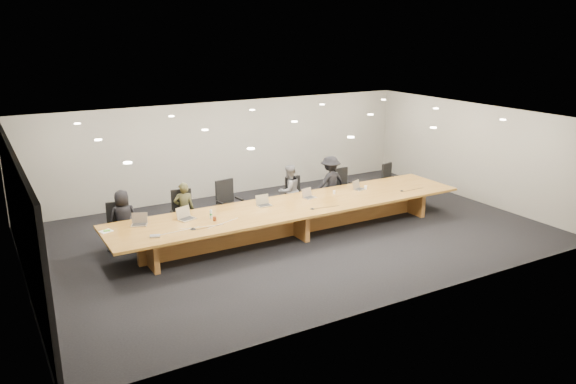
% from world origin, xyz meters
% --- Properties ---
extents(ground, '(12.00, 12.00, 0.00)m').
position_xyz_m(ground, '(0.00, 0.00, 0.00)').
color(ground, black).
rests_on(ground, ground).
extents(back_wall, '(12.00, 0.02, 2.80)m').
position_xyz_m(back_wall, '(0.00, 4.00, 1.40)').
color(back_wall, '#B2AEA2').
rests_on(back_wall, ground).
extents(left_wall_panel, '(0.08, 7.84, 2.74)m').
position_xyz_m(left_wall_panel, '(-5.94, 0.00, 1.37)').
color(left_wall_panel, black).
rests_on(left_wall_panel, ground).
extents(conference_table, '(9.00, 1.80, 0.75)m').
position_xyz_m(conference_table, '(0.00, 0.00, 0.52)').
color(conference_table, brown).
rests_on(conference_table, ground).
extents(chair_far_left, '(0.61, 0.61, 1.06)m').
position_xyz_m(chair_far_left, '(-3.91, 1.24, 0.53)').
color(chair_far_left, black).
rests_on(chair_far_left, ground).
extents(chair_left, '(0.67, 0.67, 1.16)m').
position_xyz_m(chair_left, '(-2.37, 1.16, 0.58)').
color(chair_left, black).
rests_on(chair_left, ground).
extents(chair_mid_left, '(0.69, 0.69, 1.20)m').
position_xyz_m(chair_mid_left, '(-1.10, 1.32, 0.60)').
color(chair_mid_left, black).
rests_on(chair_mid_left, ground).
extents(chair_mid_right, '(0.56, 0.56, 1.04)m').
position_xyz_m(chair_mid_right, '(0.82, 1.29, 0.52)').
color(chair_mid_right, black).
rests_on(chair_mid_right, ground).
extents(chair_right, '(0.57, 0.57, 1.07)m').
position_xyz_m(chair_right, '(2.43, 1.29, 0.54)').
color(chair_right, black).
rests_on(chair_right, ground).
extents(chair_far_right, '(0.66, 0.66, 1.04)m').
position_xyz_m(chair_far_right, '(4.05, 1.20, 0.52)').
color(chair_far_right, black).
rests_on(chair_far_right, ground).
extents(person_a, '(0.66, 0.44, 1.34)m').
position_xyz_m(person_a, '(-3.77, 1.27, 0.67)').
color(person_a, black).
rests_on(person_a, ground).
extents(person_b, '(0.56, 0.44, 1.34)m').
position_xyz_m(person_b, '(-2.33, 1.23, 0.67)').
color(person_b, '#33331C').
rests_on(person_b, ground).
extents(person_c, '(0.77, 0.65, 1.40)m').
position_xyz_m(person_c, '(0.59, 1.27, 0.70)').
color(person_c, '#5E5E60').
rests_on(person_c, ground).
extents(person_d, '(1.01, 0.65, 1.49)m').
position_xyz_m(person_d, '(1.90, 1.28, 0.74)').
color(person_d, black).
rests_on(person_d, ground).
extents(laptop_a, '(0.40, 0.35, 0.26)m').
position_xyz_m(laptop_a, '(-3.64, 0.42, 0.88)').
color(laptop_a, tan).
rests_on(laptop_a, conference_table).
extents(laptop_b, '(0.43, 0.36, 0.28)m').
position_xyz_m(laptop_b, '(-2.61, 0.27, 0.89)').
color(laptop_b, '#BBAF8F').
rests_on(laptop_b, conference_table).
extents(laptop_c, '(0.34, 0.25, 0.26)m').
position_xyz_m(laptop_c, '(-0.65, 0.29, 0.88)').
color(laptop_c, tan).
rests_on(laptop_c, conference_table).
extents(laptop_d, '(0.35, 0.28, 0.24)m').
position_xyz_m(laptop_d, '(0.63, 0.30, 0.87)').
color(laptop_d, '#C0AB92').
rests_on(laptop_d, conference_table).
extents(laptop_e, '(0.37, 0.32, 0.24)m').
position_xyz_m(laptop_e, '(2.18, 0.30, 0.87)').
color(laptop_e, tan).
rests_on(laptop_e, conference_table).
extents(water_bottle, '(0.06, 0.06, 0.19)m').
position_xyz_m(water_bottle, '(-2.11, 0.08, 0.85)').
color(water_bottle, silver).
rests_on(water_bottle, conference_table).
extents(amber_mug, '(0.10, 0.10, 0.10)m').
position_xyz_m(amber_mug, '(-2.11, -0.11, 0.80)').
color(amber_mug, '#682D12').
rests_on(amber_mug, conference_table).
extents(paper_cup_near, '(0.08, 0.08, 0.08)m').
position_xyz_m(paper_cup_near, '(1.37, 0.31, 0.79)').
color(paper_cup_near, silver).
rests_on(paper_cup_near, conference_table).
extents(paper_cup_far, '(0.10, 0.10, 0.09)m').
position_xyz_m(paper_cup_far, '(2.32, 0.24, 0.80)').
color(paper_cup_far, white).
rests_on(paper_cup_far, conference_table).
extents(notepad, '(0.29, 0.26, 0.01)m').
position_xyz_m(notepad, '(-4.35, 0.38, 0.76)').
color(notepad, white).
rests_on(notepad, conference_table).
extents(lime_gadget, '(0.15, 0.11, 0.02)m').
position_xyz_m(lime_gadget, '(-4.33, 0.37, 0.78)').
color(lime_gadget, '#5CB22F').
rests_on(lime_gadget, notepad).
extents(av_box, '(0.24, 0.21, 0.03)m').
position_xyz_m(av_box, '(-3.55, -0.43, 0.77)').
color(av_box, '#A2A2A6').
rests_on(av_box, conference_table).
extents(mic_left, '(0.17, 0.17, 0.03)m').
position_xyz_m(mic_left, '(-2.72, -0.39, 0.77)').
color(mic_left, black).
rests_on(mic_left, conference_table).
extents(mic_center, '(0.13, 0.13, 0.03)m').
position_xyz_m(mic_center, '(0.21, -0.48, 0.76)').
color(mic_center, black).
rests_on(mic_center, conference_table).
extents(mic_right, '(0.13, 0.13, 0.03)m').
position_xyz_m(mic_right, '(3.04, -0.37, 0.76)').
color(mic_right, black).
rests_on(mic_right, conference_table).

